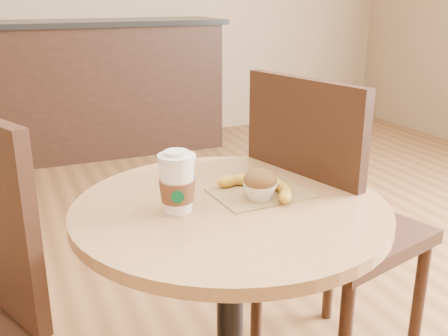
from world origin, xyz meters
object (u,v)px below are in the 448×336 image
at_px(chair_right, 328,221).
at_px(coffee_cup, 177,184).
at_px(banana, 259,188).
at_px(muffin, 260,184).
at_px(cafe_table, 230,272).

height_order(chair_right, coffee_cup, chair_right).
height_order(chair_right, banana, chair_right).
relative_size(muffin, banana, 0.40).
height_order(cafe_table, coffee_cup, coffee_cup).
height_order(cafe_table, muffin, muffin).
relative_size(coffee_cup, muffin, 1.72).
bearing_deg(chair_right, cafe_table, 96.85).
xyz_separation_m(cafe_table, coffee_cup, (-0.13, 0.01, 0.26)).
bearing_deg(muffin, chair_right, 26.99).
distance_m(chair_right, muffin, 0.43).
bearing_deg(chair_right, coffee_cup, 90.94).
distance_m(chair_right, banana, 0.40).
distance_m(cafe_table, chair_right, 0.44).
xyz_separation_m(chair_right, muffin, (-0.33, -0.17, 0.23)).
relative_size(cafe_table, chair_right, 0.76).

